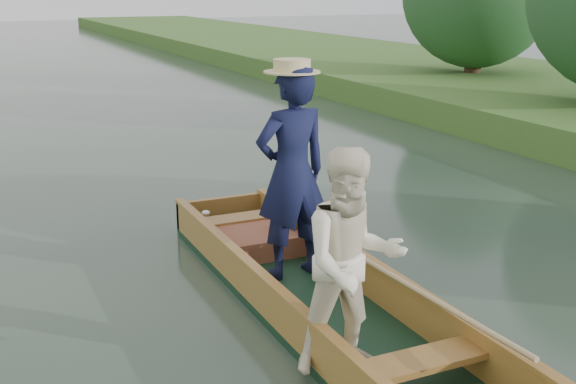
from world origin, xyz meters
name	(u,v)px	position (x,y,z in m)	size (l,w,h in m)	color
ground	(316,310)	(0.00, 0.00, 0.00)	(120.00, 120.00, 0.00)	#283D30
punt	(313,240)	(-0.07, -0.06, 0.70)	(1.31, 5.00, 2.15)	black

